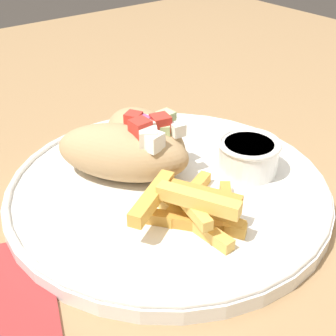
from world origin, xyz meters
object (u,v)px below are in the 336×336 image
at_px(pita_sandwich_far, 145,139).
at_px(fries_pile, 194,208).
at_px(sauce_ramekin, 248,154).
at_px(plate, 168,189).
at_px(pita_sandwich_near, 124,151).

xyz_separation_m(pita_sandwich_far, fries_pile, (0.11, -0.03, -0.01)).
height_order(fries_pile, sauce_ramekin, fries_pile).
bearing_deg(plate, fries_pile, -15.75).
height_order(pita_sandwich_near, pita_sandwich_far, pita_sandwich_far).
xyz_separation_m(plate, pita_sandwich_far, (-0.05, 0.01, 0.03)).
xyz_separation_m(plate, fries_pile, (0.06, -0.02, 0.02)).
relative_size(pita_sandwich_far, fries_pile, 1.10).
xyz_separation_m(pita_sandwich_near, pita_sandwich_far, (-0.01, 0.03, -0.00)).
bearing_deg(pita_sandwich_far, fries_pile, -3.19).
bearing_deg(fries_pile, sauce_ramekin, 107.26).
height_order(plate, sauce_ramekin, sauce_ramekin).
distance_m(plate, sauce_ramekin, 0.09).
bearing_deg(fries_pile, pita_sandwich_far, 166.74).
distance_m(fries_pile, sauce_ramekin, 0.10).
relative_size(plate, fries_pile, 2.56).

